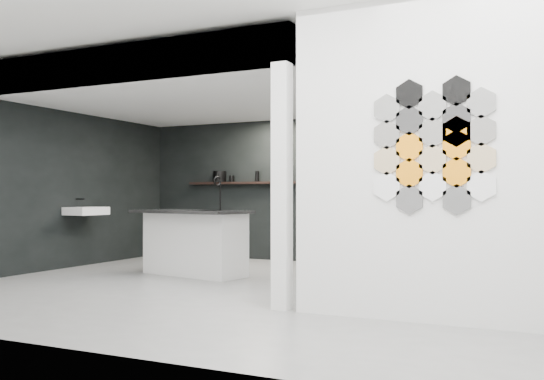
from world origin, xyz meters
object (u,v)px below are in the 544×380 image
at_px(bottle_dark, 257,176).
at_px(utensil_cup, 232,179).
at_px(glass_bowl, 344,177).
at_px(stockpot, 220,177).
at_px(kettle, 314,176).
at_px(glass_vase, 344,176).
at_px(kitchen_island, 194,242).
at_px(wall_basin, 86,211).
at_px(partition_panel, 432,159).

xyz_separation_m(bottle_dark, utensil_cup, (-0.49, 0.00, -0.03)).
relative_size(glass_bowl, bottle_dark, 0.86).
xyz_separation_m(stockpot, utensil_cup, (0.24, 0.00, -0.04)).
xyz_separation_m(kettle, glass_vase, (0.51, 0.00, -0.01)).
distance_m(glass_bowl, bottle_dark, 1.54).
relative_size(stockpot, glass_bowl, 1.52).
bearing_deg(kitchen_island, stockpot, 123.61).
height_order(stockpot, bottle_dark, stockpot).
xyz_separation_m(glass_bowl, utensil_cup, (-2.03, 0.00, 0.00)).
xyz_separation_m(kettle, glass_bowl, (0.51, 0.00, -0.02)).
height_order(wall_basin, glass_vase, glass_vase).
bearing_deg(utensil_cup, stockpot, 180.00).
distance_m(wall_basin, bottle_dark, 2.83).
relative_size(partition_panel, kettle, 15.80).
xyz_separation_m(kitchen_island, bottle_dark, (-0.11, 2.13, 0.95)).
xyz_separation_m(partition_panel, utensil_cup, (-4.11, 3.87, -0.03)).
bearing_deg(stockpot, utensil_cup, 0.00).
distance_m(kettle, bottle_dark, 1.03).
distance_m(glass_vase, bottle_dark, 1.54).
xyz_separation_m(wall_basin, utensil_cup, (1.36, 2.07, 0.52)).
height_order(wall_basin, utensil_cup, utensil_cup).
bearing_deg(partition_panel, stockpot, 138.37).
bearing_deg(kettle, bottle_dark, -168.00).
bearing_deg(bottle_dark, glass_bowl, 0.00).
bearing_deg(kettle, glass_bowl, 12.00).
height_order(partition_panel, kitchen_island, partition_panel).
bearing_deg(utensil_cup, glass_bowl, 0.00).
height_order(glass_bowl, glass_vase, glass_vase).
height_order(stockpot, glass_vase, stockpot).
distance_m(stockpot, utensil_cup, 0.24).
relative_size(glass_bowl, utensil_cup, 1.39).
xyz_separation_m(stockpot, kettle, (1.77, 0.00, -0.02)).
bearing_deg(wall_basin, kitchen_island, -1.76).
distance_m(stockpot, glass_bowl, 2.27).
bearing_deg(glass_vase, bottle_dark, 180.00).
bearing_deg(bottle_dark, glass_vase, 0.00).
bearing_deg(utensil_cup, bottle_dark, 0.00).
distance_m(wall_basin, glass_vase, 4.01).
bearing_deg(glass_bowl, stockpot, 180.00).
bearing_deg(kitchen_island, glass_vase, 68.01).
xyz_separation_m(partition_panel, wall_basin, (-5.46, 1.80, -0.55)).
bearing_deg(glass_bowl, partition_panel, -61.77).
distance_m(stockpot, bottle_dark, 0.73).
bearing_deg(partition_panel, kettle, 123.76).
relative_size(partition_panel, bottle_dark, 15.90).
bearing_deg(kitchen_island, kettle, 78.51).
height_order(kitchen_island, kettle, kettle).
xyz_separation_m(wall_basin, kettle, (2.88, 2.07, 0.55)).
bearing_deg(glass_bowl, kitchen_island, -123.90).
xyz_separation_m(glass_bowl, glass_vase, (0.00, 0.00, 0.01)).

